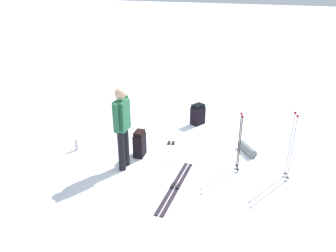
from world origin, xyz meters
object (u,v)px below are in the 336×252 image
(ski_pair_far, at_px, (171,144))
(backpack_bright, at_px, (140,144))
(thermos_bottle, at_px, (76,145))
(ski_pair_near, at_px, (175,187))
(ski_poles_planted_far, at_px, (240,140))
(sleeping_mat_rolled, at_px, (247,149))
(skier_standing, at_px, (122,125))
(ski_poles_planted_near, at_px, (292,144))
(backpack_large_dark, at_px, (198,114))

(ski_pair_far, height_order, backpack_bright, backpack_bright)
(backpack_bright, bearing_deg, thermos_bottle, 99.85)
(ski_pair_near, bearing_deg, ski_poles_planted_far, -44.06)
(ski_poles_planted_far, bearing_deg, ski_pair_far, 69.35)
(backpack_bright, bearing_deg, ski_pair_far, -32.12)
(ski_pair_near, relative_size, backpack_bright, 3.06)
(thermos_bottle, bearing_deg, sleeping_mat_rolled, -71.99)
(skier_standing, distance_m, ski_poles_planted_near, 3.22)
(ski_pair_near, xyz_separation_m, ski_poles_planted_far, (1.01, -0.98, 0.67))
(sleeping_mat_rolled, bearing_deg, skier_standing, 123.01)
(backpack_large_dark, relative_size, ski_poles_planted_near, 0.40)
(ski_poles_planted_near, relative_size, thermos_bottle, 5.25)
(ski_pair_far, distance_m, backpack_bright, 0.91)
(ski_poles_planted_near, xyz_separation_m, sleeping_mat_rolled, (0.79, 0.86, -0.67))
(sleeping_mat_rolled, bearing_deg, ski_poles_planted_far, 173.96)
(backpack_bright, xyz_separation_m, ski_poles_planted_far, (0.12, -2.09, 0.40))
(ski_pair_near, xyz_separation_m, sleeping_mat_rolled, (1.82, -1.06, 0.08))
(ski_pair_near, height_order, backpack_bright, backpack_bright)
(ski_poles_planted_far, xyz_separation_m, thermos_bottle, (-0.37, 3.54, -0.55))
(backpack_large_dark, xyz_separation_m, ski_poles_planted_near, (-1.94, -2.32, 0.49))
(skier_standing, xyz_separation_m, thermos_bottle, (0.30, 1.35, -0.82))
(ski_pair_far, height_order, sleeping_mat_rolled, sleeping_mat_rolled)
(ski_pair_near, height_order, ski_poles_planted_far, ski_poles_planted_far)
(sleeping_mat_rolled, bearing_deg, backpack_bright, 113.05)
(ski_poles_planted_near, distance_m, ski_poles_planted_far, 0.95)
(ski_pair_far, distance_m, ski_poles_planted_far, 1.87)
(sleeping_mat_rolled, distance_m, thermos_bottle, 3.81)
(backpack_bright, distance_m, sleeping_mat_rolled, 2.38)
(backpack_large_dark, height_order, ski_poles_planted_near, ski_poles_planted_near)
(skier_standing, xyz_separation_m, ski_poles_planted_near, (0.69, -3.14, -0.20))
(ski_pair_far, relative_size, backpack_bright, 3.14)
(ski_pair_near, relative_size, ski_poles_planted_near, 1.31)
(skier_standing, relative_size, backpack_bright, 2.92)
(ski_pair_near, height_order, sleeping_mat_rolled, sleeping_mat_rolled)
(backpack_large_dark, bearing_deg, ski_pair_near, -172.42)
(skier_standing, distance_m, ski_poles_planted_far, 2.31)
(ski_pair_near, bearing_deg, thermos_bottle, 76.02)
(skier_standing, height_order, ski_pair_near, skier_standing)
(skier_standing, xyz_separation_m, ski_poles_planted_far, (0.67, -2.19, -0.27))
(backpack_large_dark, bearing_deg, ski_pair_far, 168.98)
(backpack_bright, height_order, ski_poles_planted_far, ski_poles_planted_far)
(skier_standing, height_order, ski_poles_planted_far, skier_standing)
(ski_pair_far, distance_m, ski_poles_planted_near, 2.75)
(backpack_large_dark, height_order, sleeping_mat_rolled, backpack_large_dark)
(skier_standing, distance_m, sleeping_mat_rolled, 2.85)
(backpack_large_dark, bearing_deg, backpack_bright, 160.84)
(skier_standing, xyz_separation_m, backpack_bright, (0.55, -0.10, -0.67))
(ski_poles_planted_far, distance_m, sleeping_mat_rolled, 1.01)
(ski_poles_planted_near, bearing_deg, ski_pair_near, 118.12)
(ski_pair_near, relative_size, backpack_large_dark, 3.27)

